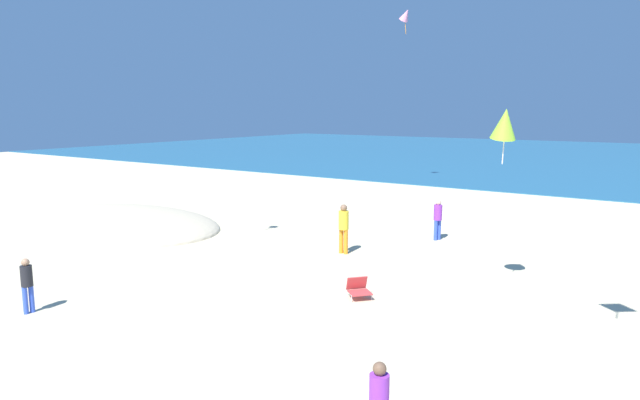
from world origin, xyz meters
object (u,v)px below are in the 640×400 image
(person_4, at_px, (438,217))
(person_6, at_px, (27,282))
(beach_chair_near_camera, at_px, (359,288))
(kite_pink, at_px, (406,15))
(person_5, at_px, (344,225))
(kite_lime, at_px, (505,124))

(person_4, relative_size, person_6, 1.14)
(person_4, bearing_deg, person_6, 91.92)
(beach_chair_near_camera, bearing_deg, person_4, 138.00)
(kite_pink, bearing_deg, beach_chair_near_camera, -66.54)
(person_4, height_order, person_5, person_5)
(person_5, distance_m, person_6, 10.06)
(beach_chair_near_camera, distance_m, person_5, 4.84)
(person_6, bearing_deg, kite_lime, -136.53)
(beach_chair_near_camera, xyz_separation_m, person_6, (-6.23, -5.67, 0.55))
(beach_chair_near_camera, distance_m, kite_pink, 25.92)
(person_4, bearing_deg, person_5, 87.08)
(person_5, xyz_separation_m, kite_lime, (5.89, -1.54, 3.66))
(person_5, bearing_deg, person_6, -16.80)
(person_5, relative_size, person_6, 1.25)
(person_6, xyz_separation_m, kite_pink, (-3.15, 27.29, 10.22))
(person_4, xyz_separation_m, kite_lime, (3.98, -5.38, 3.75))
(beach_chair_near_camera, relative_size, kite_pink, 0.50)
(person_4, relative_size, kite_pink, 0.96)
(person_4, bearing_deg, kite_pink, -35.41)
(person_4, bearing_deg, kite_lime, 150.01)
(kite_lime, bearing_deg, beach_chair_near_camera, -142.96)
(person_4, distance_m, person_5, 4.29)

